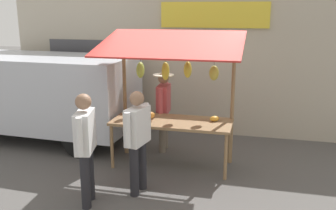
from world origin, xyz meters
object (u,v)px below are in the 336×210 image
Objects in this scene: shopper_with_shopping_bag at (85,141)px; parked_van at (30,89)px; market_stall at (172,85)px; vendor_with_sunhat at (164,105)px; shopper_in_striped_shirt at (138,135)px.

parked_van reaches higher than shopper_with_shopping_bag.
vendor_with_sunhat is (0.35, -0.72, -0.58)m from market_stall.
vendor_with_sunhat is 1.93m from shopper_in_striped_shirt.
vendor_with_sunhat is 0.37× the size of parked_van.
vendor_with_sunhat is 0.98× the size of shopper_in_striped_shirt.
parked_van reaches higher than shopper_in_striped_shirt.
market_stall reaches higher than vendor_with_sunhat.
shopper_with_shopping_bag is at bearing -16.08° from vendor_with_sunhat.
market_stall is 1.37m from shopper_in_striped_shirt.
shopper_in_striped_shirt is at bearing 77.75° from market_stall.
shopper_with_shopping_bag is 3.66m from parked_van.
market_stall is 3.61m from parked_van.
market_stall is at bearing 169.05° from parked_van.
parked_van is at bearing 32.14° from shopper_with_shopping_bag.
vendor_with_sunhat is at bearing -25.43° from shopper_with_shopping_bag.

